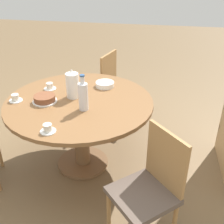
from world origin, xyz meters
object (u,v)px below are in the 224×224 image
object	(u,v)px
coffee_pot	(73,85)
cup_b	(50,87)
water_bottle	(83,96)
cup_a	(48,129)
cup_c	(15,98)
chair_a	(150,186)
cake_main	(45,99)
chair_b	(118,87)

from	to	relation	value
coffee_pot	cup_b	size ratio (longest dim) A/B	2.26
water_bottle	cup_a	world-z (taller)	water_bottle
water_bottle	cup_c	world-z (taller)	water_bottle
chair_a	water_bottle	world-z (taller)	water_bottle
chair_a	cup_a	world-z (taller)	chair_a
coffee_pot	cake_main	xyz separation A→B (m)	(0.14, -0.23, -0.10)
chair_b	cup_c	world-z (taller)	chair_b
chair_b	coffee_pot	xyz separation A→B (m)	(0.93, -0.29, 0.42)
chair_b	water_bottle	world-z (taller)	water_bottle
cake_main	chair_b	bearing A→B (deg)	154.01
water_bottle	cup_c	xyz separation A→B (m)	(-0.05, -0.67, -0.11)
cup_b	water_bottle	bearing A→B (deg)	51.64
coffee_pot	water_bottle	xyz separation A→B (m)	(0.22, 0.16, 0.00)
coffee_pot	water_bottle	world-z (taller)	water_bottle
chair_a	cup_c	distance (m)	1.46
cake_main	coffee_pot	bearing A→B (deg)	122.16
cup_a	cup_b	size ratio (longest dim) A/B	1.00
cup_b	chair_a	bearing A→B (deg)	50.01
cake_main	cup_b	world-z (taller)	cup_b
cup_c	water_bottle	bearing A→B (deg)	85.95
coffee_pot	cake_main	bearing A→B (deg)	-57.84
chair_b	cup_b	size ratio (longest dim) A/B	7.26
water_bottle	coffee_pot	bearing A→B (deg)	-143.54
chair_a	chair_b	world-z (taller)	same
chair_b	coffee_pot	distance (m)	1.06
chair_b	cup_b	world-z (taller)	chair_b
chair_b	cup_a	world-z (taller)	chair_b
cup_a	cup_c	world-z (taller)	same
water_bottle	cake_main	size ratio (longest dim) A/B	1.44
cake_main	cup_c	size ratio (longest dim) A/B	1.84
coffee_pot	cake_main	size ratio (longest dim) A/B	1.23
coffee_pot	water_bottle	distance (m)	0.28
cup_a	cup_c	xyz separation A→B (m)	(-0.45, -0.49, 0.00)
cup_a	cup_b	world-z (taller)	same
chair_a	water_bottle	bearing A→B (deg)	-172.75
coffee_pot	cup_b	bearing A→B (deg)	-115.23
water_bottle	cup_c	distance (m)	0.68
chair_b	cup_b	xyz separation A→B (m)	(0.79, -0.58, 0.31)
water_bottle	cup_c	size ratio (longest dim) A/B	2.64
chair_a	chair_b	bearing A→B (deg)	154.80
coffee_pot	cup_b	world-z (taller)	coffee_pot
chair_b	coffee_pot	bearing A→B (deg)	178.74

